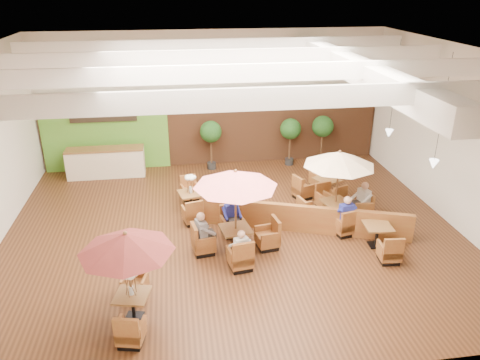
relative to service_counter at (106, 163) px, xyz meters
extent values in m
plane|color=#381E0F|center=(4.40, -5.10, -0.58)|extent=(14.00, 14.00, 0.00)
cube|color=silver|center=(4.40, 0.90, 2.17)|extent=(14.00, 0.04, 5.50)
cube|color=silver|center=(4.40, -11.10, 2.17)|extent=(14.00, 0.04, 5.50)
cube|color=silver|center=(11.40, -5.10, 2.17)|extent=(0.04, 12.00, 5.50)
cube|color=white|center=(4.40, -5.10, 4.92)|extent=(14.00, 12.00, 0.04)
cube|color=brown|center=(4.40, 0.84, 1.02)|extent=(13.90, 0.10, 3.20)
cube|color=#1E3819|center=(4.40, 0.83, 2.47)|extent=(13.90, 0.12, 0.35)
cube|color=#51942A|center=(0.00, 0.78, 1.02)|extent=(5.00, 0.08, 3.20)
cube|color=black|center=(0.00, 0.70, 1.82)|extent=(2.60, 0.08, 0.70)
cube|color=white|center=(7.90, -5.10, 4.37)|extent=(0.60, 11.00, 0.60)
cube|color=white|center=(4.40, -9.10, 4.57)|extent=(13.60, 0.12, 0.45)
cube|color=white|center=(4.40, -6.40, 4.57)|extent=(13.60, 0.12, 0.45)
cube|color=white|center=(4.40, -3.80, 4.57)|extent=(13.60, 0.12, 0.45)
cube|color=white|center=(4.40, -1.10, 4.57)|extent=(13.60, 0.12, 0.45)
cylinder|color=black|center=(10.20, -6.10, 3.32)|extent=(0.01, 0.01, 3.20)
cone|color=white|center=(10.20, -6.10, 1.72)|extent=(0.28, 0.28, 0.28)
cylinder|color=black|center=(10.20, -3.10, 3.32)|extent=(0.01, 0.01, 3.20)
cone|color=white|center=(10.20, -3.10, 1.72)|extent=(0.28, 0.28, 0.28)
sphere|color=#FFEAC6|center=(-1.60, 0.60, 2.47)|extent=(0.14, 0.14, 0.14)
sphere|color=#FFEAC6|center=(0.40, 0.60, 2.47)|extent=(0.14, 0.14, 0.14)
sphere|color=#FFEAC6|center=(2.40, 0.60, 2.47)|extent=(0.14, 0.14, 0.14)
sphere|color=#FFEAC6|center=(4.40, 0.60, 2.47)|extent=(0.14, 0.14, 0.14)
sphere|color=#FFEAC6|center=(6.40, 0.60, 2.47)|extent=(0.14, 0.14, 0.14)
sphere|color=#FFEAC6|center=(8.40, 0.60, 2.47)|extent=(0.14, 0.14, 0.14)
sphere|color=#FFEAC6|center=(10.40, 0.60, 2.47)|extent=(0.14, 0.14, 0.14)
cube|color=beige|center=(0.00, 0.00, -0.03)|extent=(3.00, 0.70, 1.10)
cube|color=brown|center=(0.00, 0.00, 0.57)|extent=(3.00, 0.75, 0.06)
cube|color=brown|center=(6.61, -5.49, -0.14)|extent=(6.12, 2.30, 0.89)
cube|color=brown|center=(1.58, -8.85, 0.06)|extent=(0.90, 0.90, 0.05)
cylinder|color=black|center=(1.58, -8.85, -0.26)|extent=(0.09, 0.09, 0.59)
cube|color=black|center=(1.58, -8.85, -0.57)|extent=(0.48, 0.48, 0.04)
cube|color=brown|center=(1.58, -9.69, -0.32)|extent=(0.66, 0.66, 0.28)
cube|color=brown|center=(1.63, -9.91, -0.05)|extent=(0.56, 0.21, 0.62)
cube|color=brown|center=(1.33, -9.63, -0.14)|extent=(0.18, 0.49, 0.25)
cube|color=brown|center=(1.83, -9.74, -0.14)|extent=(0.18, 0.49, 0.25)
cube|color=black|center=(1.58, -9.69, -0.52)|extent=(0.58, 0.58, 0.12)
cube|color=brown|center=(1.58, -8.00, -0.32)|extent=(0.66, 0.66, 0.28)
cube|color=brown|center=(1.53, -7.78, -0.05)|extent=(0.56, 0.21, 0.62)
cube|color=brown|center=(1.83, -8.06, -0.14)|extent=(0.18, 0.49, 0.25)
cube|color=brown|center=(1.33, -7.95, -0.14)|extent=(0.18, 0.49, 0.25)
cube|color=black|center=(1.58, -8.00, -0.52)|extent=(0.58, 0.58, 0.12)
cylinder|color=brown|center=(1.58, -8.85, 0.53)|extent=(0.06, 0.06, 2.22)
cone|color=#541B18|center=(1.58, -8.85, 1.45)|extent=(2.13, 2.13, 0.45)
sphere|color=brown|center=(1.58, -8.85, 1.68)|extent=(0.10, 0.10, 0.10)
cylinder|color=silver|center=(1.58, -8.85, 0.19)|extent=(0.10, 0.10, 0.22)
cube|color=brown|center=(4.33, -6.27, 0.12)|extent=(0.96, 0.96, 0.06)
cylinder|color=black|center=(4.33, -6.27, -0.22)|extent=(0.10, 0.10, 0.65)
cube|color=black|center=(4.33, -6.27, -0.56)|extent=(0.51, 0.51, 0.04)
cube|color=brown|center=(4.33, -7.20, -0.29)|extent=(0.70, 0.70, 0.31)
cube|color=brown|center=(4.29, -7.45, 0.01)|extent=(0.62, 0.19, 0.69)
cube|color=brown|center=(4.05, -7.25, -0.09)|extent=(0.16, 0.55, 0.27)
cube|color=brown|center=(4.61, -7.15, -0.09)|extent=(0.16, 0.55, 0.27)
cube|color=black|center=(4.33, -7.20, -0.51)|extent=(0.62, 0.62, 0.14)
cube|color=brown|center=(4.33, -5.34, -0.29)|extent=(0.70, 0.70, 0.31)
cube|color=brown|center=(4.37, -5.08, 0.01)|extent=(0.62, 0.19, 0.69)
cube|color=brown|center=(4.61, -5.29, -0.09)|extent=(0.16, 0.55, 0.27)
cube|color=brown|center=(4.05, -5.38, -0.09)|extent=(0.16, 0.55, 0.27)
cube|color=black|center=(4.33, -5.34, -0.51)|extent=(0.62, 0.62, 0.14)
cube|color=brown|center=(3.40, -6.27, -0.29)|extent=(0.70, 0.70, 0.31)
cube|color=brown|center=(3.65, -6.31, 0.01)|extent=(0.19, 0.62, 0.69)
cube|color=brown|center=(3.35, -5.99, -0.09)|extent=(0.55, 0.16, 0.27)
cube|color=brown|center=(3.45, -6.55, -0.09)|extent=(0.55, 0.16, 0.27)
cube|color=black|center=(3.40, -6.27, -0.51)|extent=(0.62, 0.62, 0.14)
cube|color=brown|center=(5.26, -6.27, -0.29)|extent=(0.70, 0.70, 0.31)
cube|color=brown|center=(5.01, -6.23, 0.01)|extent=(0.19, 0.62, 0.69)
cube|color=brown|center=(5.31, -6.55, -0.09)|extent=(0.55, 0.16, 0.27)
cube|color=brown|center=(5.22, -5.99, -0.09)|extent=(0.55, 0.16, 0.27)
cube|color=black|center=(5.26, -6.27, -0.51)|extent=(0.62, 0.62, 0.14)
cylinder|color=brown|center=(4.33, -6.27, 0.64)|extent=(0.06, 0.06, 2.45)
cone|color=#D8686B|center=(4.33, -6.27, 1.69)|extent=(2.36, 2.36, 0.45)
sphere|color=brown|center=(4.33, -6.27, 1.92)|extent=(0.10, 0.10, 0.10)
cube|color=brown|center=(7.76, -4.94, 0.10)|extent=(0.97, 0.97, 0.06)
cylinder|color=black|center=(7.76, -4.94, -0.23)|extent=(0.09, 0.09, 0.62)
cube|color=black|center=(7.76, -4.94, -0.56)|extent=(0.51, 0.51, 0.04)
cube|color=brown|center=(7.76, -5.84, -0.30)|extent=(0.71, 0.71, 0.30)
cube|color=brown|center=(7.70, -6.07, -0.02)|extent=(0.59, 0.23, 0.66)
cube|color=brown|center=(7.49, -5.90, -0.11)|extent=(0.20, 0.52, 0.26)
cube|color=brown|center=(8.02, -5.77, -0.11)|extent=(0.20, 0.52, 0.26)
cube|color=black|center=(7.76, -5.84, -0.52)|extent=(0.63, 0.63, 0.13)
cube|color=brown|center=(7.76, -4.05, -0.30)|extent=(0.71, 0.71, 0.30)
cube|color=brown|center=(7.82, -3.81, -0.02)|extent=(0.59, 0.23, 0.66)
cube|color=brown|center=(8.02, -3.98, -0.11)|extent=(0.20, 0.52, 0.26)
cube|color=brown|center=(7.49, -4.11, -0.11)|extent=(0.20, 0.52, 0.26)
cube|color=black|center=(7.76, -4.05, -0.52)|extent=(0.63, 0.63, 0.13)
cube|color=brown|center=(6.86, -4.94, -0.30)|extent=(0.71, 0.71, 0.30)
cube|color=brown|center=(7.10, -5.00, -0.02)|extent=(0.23, 0.59, 0.66)
cube|color=brown|center=(6.80, -4.68, -0.11)|extent=(0.52, 0.20, 0.26)
cube|color=brown|center=(6.93, -5.21, -0.11)|extent=(0.52, 0.20, 0.26)
cube|color=black|center=(6.86, -4.94, -0.52)|extent=(0.63, 0.63, 0.13)
cube|color=brown|center=(8.65, -4.94, -0.30)|extent=(0.71, 0.71, 0.30)
cube|color=brown|center=(8.42, -4.88, -0.02)|extent=(0.23, 0.59, 0.66)
cube|color=brown|center=(8.72, -5.21, -0.11)|extent=(0.52, 0.20, 0.26)
cube|color=brown|center=(8.59, -4.68, -0.11)|extent=(0.52, 0.20, 0.26)
cube|color=black|center=(8.65, -4.94, -0.52)|extent=(0.63, 0.63, 0.13)
cylinder|color=brown|center=(7.76, -4.94, 0.59)|extent=(0.06, 0.06, 2.36)
cone|color=beige|center=(7.76, -4.94, 1.59)|extent=(2.26, 2.26, 0.45)
sphere|color=brown|center=(7.76, -4.94, 1.82)|extent=(0.10, 0.10, 0.10)
cube|color=brown|center=(3.18, -3.56, 0.08)|extent=(0.94, 0.94, 0.06)
cylinder|color=black|center=(3.18, -3.56, -0.24)|extent=(0.09, 0.09, 0.61)
cube|color=black|center=(3.18, -3.56, -0.56)|extent=(0.50, 0.50, 0.04)
cube|color=brown|center=(3.18, -4.44, -0.31)|extent=(0.69, 0.69, 0.30)
cube|color=brown|center=(3.13, -4.68, -0.03)|extent=(0.58, 0.22, 0.65)
cube|color=brown|center=(2.92, -4.50, -0.12)|extent=(0.19, 0.51, 0.26)
cube|color=brown|center=(3.45, -4.38, -0.12)|extent=(0.19, 0.51, 0.26)
cube|color=black|center=(3.18, -4.44, -0.52)|extent=(0.61, 0.61, 0.13)
cube|color=brown|center=(3.18, -2.69, -0.31)|extent=(0.69, 0.69, 0.30)
cube|color=brown|center=(3.24, -2.45, -0.03)|extent=(0.58, 0.22, 0.65)
cube|color=brown|center=(3.45, -2.62, -0.12)|extent=(0.19, 0.51, 0.26)
cube|color=brown|center=(2.92, -2.75, -0.12)|extent=(0.19, 0.51, 0.26)
cube|color=black|center=(3.18, -2.69, -0.52)|extent=(0.61, 0.61, 0.13)
cylinder|color=silver|center=(3.18, -3.56, 0.22)|extent=(0.10, 0.10, 0.22)
cube|color=brown|center=(8.48, -6.60, 0.07)|extent=(0.83, 0.83, 0.05)
cylinder|color=black|center=(8.48, -6.60, -0.25)|extent=(0.09, 0.09, 0.60)
cube|color=black|center=(8.48, -6.60, -0.56)|extent=(0.44, 0.44, 0.04)
cube|color=brown|center=(8.48, -7.46, -0.31)|extent=(0.61, 0.61, 0.29)
cube|color=brown|center=(8.50, -7.70, -0.04)|extent=(0.57, 0.14, 0.63)
cube|color=brown|center=(8.22, -7.44, -0.13)|extent=(0.12, 0.50, 0.25)
cube|color=brown|center=(8.74, -7.49, -0.13)|extent=(0.12, 0.50, 0.25)
cube|color=black|center=(8.48, -7.46, -0.52)|extent=(0.54, 0.54, 0.13)
cube|color=brown|center=(8.48, -5.74, -0.31)|extent=(0.61, 0.61, 0.29)
cube|color=brown|center=(8.46, -5.51, -0.04)|extent=(0.57, 0.14, 0.63)
cube|color=brown|center=(8.74, -5.76, -0.13)|extent=(0.12, 0.50, 0.25)
cube|color=brown|center=(8.22, -5.72, -0.13)|extent=(0.12, 0.50, 0.25)
cube|color=black|center=(8.48, -5.74, -0.52)|extent=(0.54, 0.54, 0.13)
cube|color=brown|center=(8.08, -3.13, 0.09)|extent=(1.03, 1.03, 0.06)
cylinder|color=black|center=(8.08, -3.13, -0.24)|extent=(0.09, 0.09, 0.62)
cube|color=black|center=(8.08, -3.13, -0.56)|extent=(0.55, 0.55, 0.04)
cube|color=brown|center=(8.08, -4.02, -0.30)|extent=(0.75, 0.75, 0.30)
cube|color=brown|center=(7.99, -4.25, -0.02)|extent=(0.58, 0.30, 0.66)
cube|color=brown|center=(7.82, -4.12, -0.11)|extent=(0.26, 0.51, 0.26)
cube|color=brown|center=(8.33, -3.92, -0.11)|extent=(0.26, 0.51, 0.26)
cube|color=black|center=(8.08, -4.02, -0.52)|extent=(0.67, 0.67, 0.13)
cube|color=brown|center=(8.08, -2.24, -0.30)|extent=(0.75, 0.75, 0.30)
cube|color=brown|center=(8.16, -2.01, -0.02)|extent=(0.58, 0.30, 0.66)
cube|color=brown|center=(8.33, -2.14, -0.11)|extent=(0.26, 0.51, 0.26)
cube|color=brown|center=(7.82, -2.34, -0.11)|extent=(0.26, 0.51, 0.26)
cube|color=black|center=(8.08, -2.24, -0.52)|extent=(0.67, 0.67, 0.13)
cube|color=brown|center=(7.18, -3.13, -0.30)|extent=(0.75, 0.75, 0.30)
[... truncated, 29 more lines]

